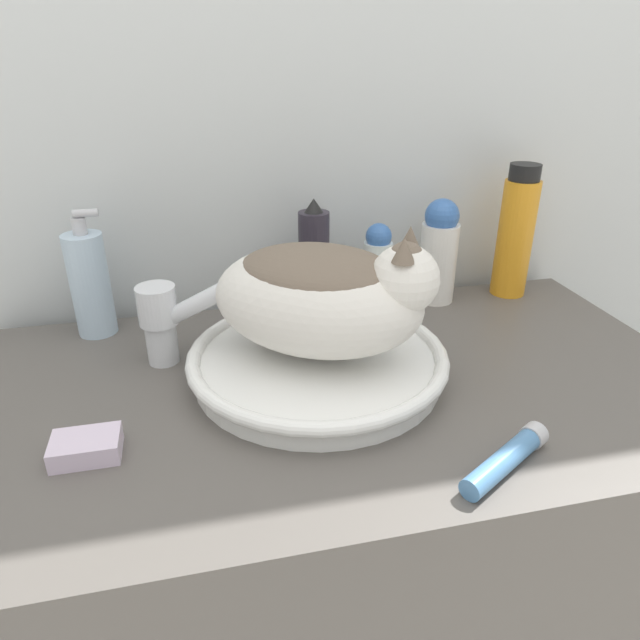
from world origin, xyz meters
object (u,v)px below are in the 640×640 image
at_px(faucet, 167,318).
at_px(cat, 323,293).
at_px(hairspray_can_black, 314,261).
at_px(deodorant_stick, 377,266).
at_px(soap_bar, 86,447).
at_px(cream_tube, 507,459).
at_px(lotion_bottle_white, 439,251).
at_px(shampoo_bottle_tall, 516,233).
at_px(soap_pump_bottle, 90,283).

bearing_deg(faucet, cat, 0.07).
relative_size(cat, hairspray_can_black, 1.83).
xyz_separation_m(deodorant_stick, soap_bar, (-0.44, -0.32, -0.06)).
height_order(faucet, cream_tube, faucet).
bearing_deg(cat, hairspray_can_black, 110.45).
bearing_deg(cat, cream_tube, -27.68).
xyz_separation_m(lotion_bottle_white, soap_bar, (-0.55, -0.32, -0.08)).
distance_m(faucet, shampoo_bottle_tall, 0.61).
distance_m(soap_pump_bottle, cream_tube, 0.64).
bearing_deg(lotion_bottle_white, shampoo_bottle_tall, 0.00).
bearing_deg(cream_tube, soap_pump_bottle, 136.63).
distance_m(hairspray_can_black, cream_tube, 0.46).
bearing_deg(soap_bar, hairspray_can_black, 44.07).
xyz_separation_m(faucet, shampoo_bottle_tall, (0.60, 0.12, 0.04)).
bearing_deg(soap_bar, shampoo_bottle_tall, 24.65).
height_order(shampoo_bottle_tall, deodorant_stick, shampoo_bottle_tall).
bearing_deg(soap_pump_bottle, cat, -33.39).
bearing_deg(soap_bar, faucet, 64.85).
relative_size(shampoo_bottle_tall, cream_tube, 1.75).
height_order(hairspray_can_black, soap_pump_bottle, soap_pump_bottle).
bearing_deg(deodorant_stick, cat, -124.53).
height_order(cat, deodorant_stick, cat).
distance_m(deodorant_stick, soap_bar, 0.54).
bearing_deg(cream_tube, hairspray_can_black, 104.58).
bearing_deg(soap_bar, cat, 20.20).
xyz_separation_m(hairspray_can_black, shampoo_bottle_tall, (0.36, 0.00, 0.02)).
xyz_separation_m(faucet, deodorant_stick, (0.35, 0.12, 0.00)).
height_order(lotion_bottle_white, deodorant_stick, lotion_bottle_white).
distance_m(hairspray_can_black, soap_bar, 0.46).
bearing_deg(cat, deodorant_stick, 85.07).
distance_m(faucet, cream_tube, 0.48).
height_order(lotion_bottle_white, soap_bar, lotion_bottle_white).
height_order(hairspray_can_black, cream_tube, hairspray_can_black).
height_order(cream_tube, soap_bar, cream_tube).
bearing_deg(lotion_bottle_white, cat, -140.56).
bearing_deg(lotion_bottle_white, faucet, -164.87).
height_order(cat, shampoo_bottle_tall, shampoo_bottle_tall).
xyz_separation_m(cat, deodorant_stick, (0.14, 0.21, -0.05)).
bearing_deg(soap_pump_bottle, deodorant_stick, -0.00).
distance_m(hairspray_can_black, soap_pump_bottle, 0.35).
height_order(soap_pump_bottle, soap_bar, soap_pump_bottle).
xyz_separation_m(shampoo_bottle_tall, soap_bar, (-0.69, -0.32, -0.10)).
relative_size(lotion_bottle_white, cream_tube, 1.37).
relative_size(faucet, lotion_bottle_white, 0.78).
bearing_deg(cat, shampoo_bottle_tall, 57.37).
distance_m(hairspray_can_black, deodorant_stick, 0.11).
relative_size(soap_pump_bottle, cream_tube, 1.49).
relative_size(lotion_bottle_white, deodorant_stick, 1.24).
height_order(deodorant_stick, soap_bar, deodorant_stick).
bearing_deg(faucet, soap_bar, -92.27).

